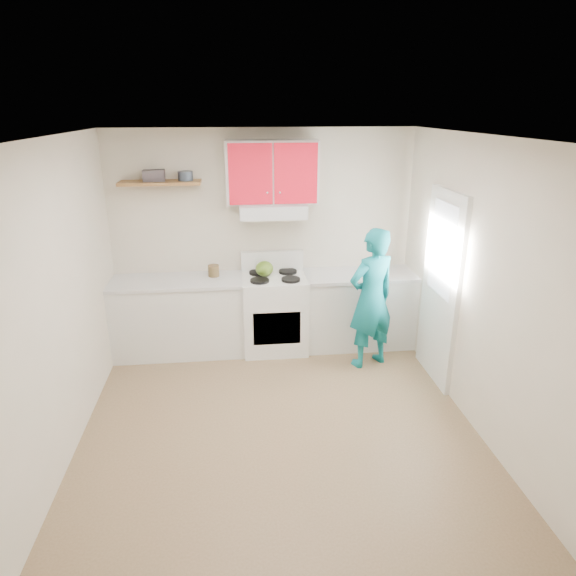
{
  "coord_description": "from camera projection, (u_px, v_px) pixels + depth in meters",
  "views": [
    {
      "loc": [
        -0.36,
        -4.02,
        2.82
      ],
      "look_at": [
        0.15,
        0.55,
        1.15
      ],
      "focal_mm": 31.29,
      "sensor_mm": 36.0,
      "label": 1
    }
  ],
  "objects": [
    {
      "name": "floor",
      "position": [
        279.0,
        422.0,
        4.76
      ],
      "size": [
        3.8,
        3.8,
        0.0
      ],
      "primitive_type": "plane",
      "color": "brown",
      "rests_on": "ground"
    },
    {
      "name": "ceiling",
      "position": [
        277.0,
        136.0,
        3.87
      ],
      "size": [
        3.6,
        3.8,
        0.04
      ],
      "primitive_type": "cube",
      "color": "white",
      "rests_on": "floor"
    },
    {
      "name": "back_wall",
      "position": [
        263.0,
        239.0,
        6.09
      ],
      "size": [
        3.6,
        0.04,
        2.6
      ],
      "primitive_type": "cube",
      "color": "beige",
      "rests_on": "floor"
    },
    {
      "name": "front_wall",
      "position": [
        312.0,
        425.0,
        2.54
      ],
      "size": [
        3.6,
        0.04,
        2.6
      ],
      "primitive_type": "cube",
      "color": "beige",
      "rests_on": "floor"
    },
    {
      "name": "left_wall",
      "position": [
        60.0,
        302.0,
        4.12
      ],
      "size": [
        0.04,
        3.8,
        2.6
      ],
      "primitive_type": "cube",
      "color": "beige",
      "rests_on": "floor"
    },
    {
      "name": "right_wall",
      "position": [
        477.0,
        286.0,
        4.5
      ],
      "size": [
        0.04,
        3.8,
        2.6
      ],
      "primitive_type": "cube",
      "color": "beige",
      "rests_on": "floor"
    },
    {
      "name": "door",
      "position": [
        441.0,
        289.0,
        5.25
      ],
      "size": [
        0.05,
        0.85,
        2.05
      ],
      "primitive_type": "cube",
      "color": "white",
      "rests_on": "floor"
    },
    {
      "name": "door_glass",
      "position": [
        442.0,
        249.0,
        5.1
      ],
      "size": [
        0.01,
        0.55,
        0.95
      ],
      "primitive_type": "cube",
      "color": "white",
      "rests_on": "door"
    },
    {
      "name": "counter_left",
      "position": [
        179.0,
        317.0,
        5.99
      ],
      "size": [
        1.52,
        0.6,
        0.9
      ],
      "primitive_type": "cube",
      "color": "silver",
      "rests_on": "floor"
    },
    {
      "name": "counter_right",
      "position": [
        358.0,
        309.0,
        6.22
      ],
      "size": [
        1.32,
        0.6,
        0.9
      ],
      "primitive_type": "cube",
      "color": "silver",
      "rests_on": "floor"
    },
    {
      "name": "stove",
      "position": [
        275.0,
        313.0,
        6.08
      ],
      "size": [
        0.76,
        0.65,
        0.92
      ],
      "primitive_type": "cube",
      "color": "white",
      "rests_on": "floor"
    },
    {
      "name": "range_hood",
      "position": [
        273.0,
        210.0,
        5.76
      ],
      "size": [
        0.76,
        0.44,
        0.15
      ],
      "primitive_type": "cube",
      "color": "silver",
      "rests_on": "back_wall"
    },
    {
      "name": "upper_cabinets",
      "position": [
        272.0,
        172.0,
        5.67
      ],
      "size": [
        1.02,
        0.33,
        0.7
      ],
      "primitive_type": "cube",
      "color": "red",
      "rests_on": "back_wall"
    },
    {
      "name": "shelf",
      "position": [
        160.0,
        183.0,
        5.58
      ],
      "size": [
        0.9,
        0.3,
        0.04
      ],
      "primitive_type": "cube",
      "color": "brown",
      "rests_on": "back_wall"
    },
    {
      "name": "books",
      "position": [
        154.0,
        176.0,
        5.55
      ],
      "size": [
        0.25,
        0.18,
        0.12
      ],
      "primitive_type": "cube",
      "rotation": [
        0.0,
        0.0,
        0.06
      ],
      "color": "#383136",
      "rests_on": "shelf"
    },
    {
      "name": "tin",
      "position": [
        185.0,
        176.0,
        5.59
      ],
      "size": [
        0.2,
        0.2,
        0.1
      ],
      "primitive_type": "cylinder",
      "rotation": [
        0.0,
        0.0,
        0.23
      ],
      "color": "#333D4C",
      "rests_on": "shelf"
    },
    {
      "name": "kettle",
      "position": [
        264.0,
        269.0,
        5.94
      ],
      "size": [
        0.27,
        0.27,
        0.18
      ],
      "primitive_type": "ellipsoid",
      "rotation": [
        0.0,
        0.0,
        -0.36
      ],
      "color": "#4E6E1E",
      "rests_on": "stove"
    },
    {
      "name": "crock",
      "position": [
        214.0,
        272.0,
        5.93
      ],
      "size": [
        0.17,
        0.17,
        0.16
      ],
      "primitive_type": "cylinder",
      "rotation": [
        0.0,
        0.0,
        -0.4
      ],
      "color": "#4F3E22",
      "rests_on": "counter_left"
    },
    {
      "name": "cutting_board",
      "position": [
        353.0,
        277.0,
        5.97
      ],
      "size": [
        0.34,
        0.28,
        0.02
      ],
      "primitive_type": "cube",
      "rotation": [
        0.0,
        0.0,
        0.23
      ],
      "color": "olive",
      "rests_on": "counter_right"
    },
    {
      "name": "silicone_mat",
      "position": [
        390.0,
        275.0,
        6.05
      ],
      "size": [
        0.39,
        0.35,
        0.01
      ],
      "primitive_type": "cube",
      "rotation": [
        0.0,
        0.0,
        0.24
      ],
      "color": "red",
      "rests_on": "counter_right"
    },
    {
      "name": "person",
      "position": [
        371.0,
        299.0,
        5.57
      ],
      "size": [
        0.69,
        0.58,
        1.61
      ],
      "primitive_type": "imported",
      "rotation": [
        0.0,
        0.0,
        3.53
      ],
      "color": "#0E7580",
      "rests_on": "floor"
    }
  ]
}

